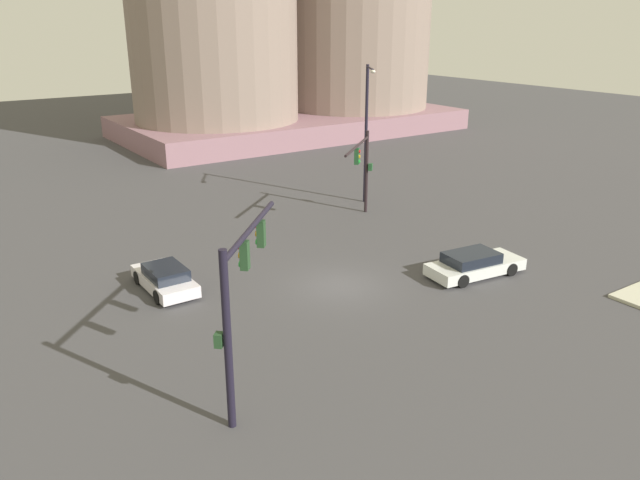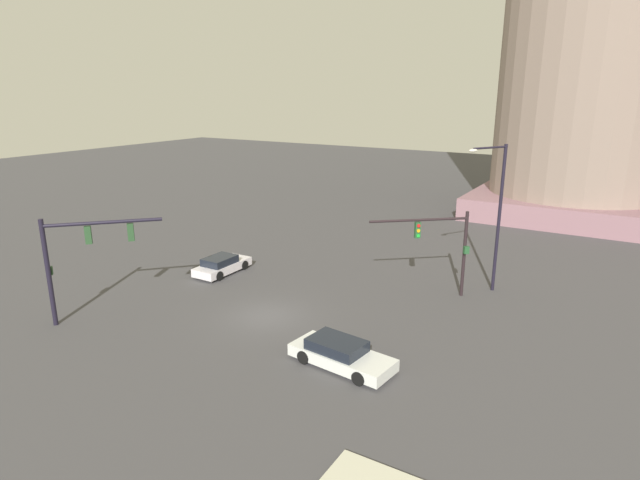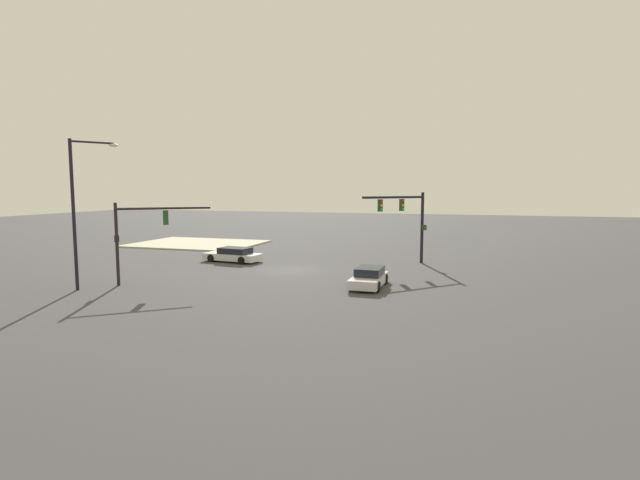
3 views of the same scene
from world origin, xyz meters
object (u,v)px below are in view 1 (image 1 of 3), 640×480
object	(u,v)px
sedan_car_approaching	(165,278)
traffic_signal_near_corner	(363,162)
sedan_car_waiting_far	(474,264)
traffic_signal_opposite_side	(240,287)
streetlamp_curved_arm	(367,125)

from	to	relation	value
sedan_car_approaching	traffic_signal_near_corner	bearing A→B (deg)	-76.09
traffic_signal_near_corner	sedan_car_waiting_far	world-z (taller)	traffic_signal_near_corner
traffic_signal_opposite_side	sedan_car_waiting_far	world-z (taller)	traffic_signal_opposite_side
traffic_signal_opposite_side	sedan_car_approaching	world-z (taller)	traffic_signal_opposite_side
traffic_signal_opposite_side	sedan_car_approaching	bearing A→B (deg)	37.18
streetlamp_curved_arm	sedan_car_waiting_far	xyz separation A→B (m)	(-3.47, -12.96, -4.69)
traffic_signal_near_corner	streetlamp_curved_arm	xyz separation A→B (m)	(2.33, 2.58, 1.66)
sedan_car_approaching	sedan_car_waiting_far	bearing A→B (deg)	-117.63
traffic_signal_near_corner	traffic_signal_opposite_side	distance (m)	20.33
traffic_signal_opposite_side	sedan_car_waiting_far	size ratio (longest dim) A/B	1.15
sedan_car_approaching	sedan_car_waiting_far	distance (m)	14.78
traffic_signal_near_corner	sedan_car_waiting_far	distance (m)	10.87
streetlamp_curved_arm	traffic_signal_opposite_side	bearing A→B (deg)	-16.72
sedan_car_waiting_far	sedan_car_approaching	bearing A→B (deg)	158.98
streetlamp_curved_arm	sedan_car_approaching	distance (m)	18.27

